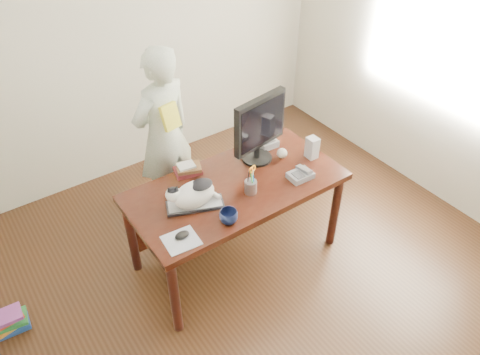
% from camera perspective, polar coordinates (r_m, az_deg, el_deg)
% --- Properties ---
extents(room, '(4.50, 4.50, 4.50)m').
position_cam_1_polar(room, '(2.70, 6.71, 2.35)').
color(room, black).
rests_on(room, ground).
extents(desk, '(1.60, 0.80, 0.75)m').
position_cam_1_polar(desk, '(3.58, -1.18, -2.05)').
color(desk, black).
rests_on(desk, ground).
extents(keyboard, '(0.42, 0.29, 0.02)m').
position_cam_1_polar(keyboard, '(3.27, -5.49, -3.32)').
color(keyboard, black).
rests_on(keyboard, desk).
extents(cat, '(0.38, 0.29, 0.22)m').
position_cam_1_polar(cat, '(3.20, -5.82, -1.98)').
color(cat, white).
rests_on(cat, keyboard).
extents(monitor, '(0.49, 0.28, 0.55)m').
position_cam_1_polar(monitor, '(3.51, 2.41, 6.26)').
color(monitor, black).
rests_on(monitor, desk).
extents(pen_cup, '(0.11, 0.11, 0.23)m').
position_cam_1_polar(pen_cup, '(3.34, 1.32, -0.96)').
color(pen_cup, '#9C9BA1').
rests_on(pen_cup, desk).
extents(mousepad, '(0.23, 0.22, 0.00)m').
position_cam_1_polar(mousepad, '(3.05, -7.19, -7.62)').
color(mousepad, '#B6BAC3').
rests_on(mousepad, desk).
extents(mouse, '(0.10, 0.07, 0.04)m').
position_cam_1_polar(mouse, '(3.05, -7.07, -6.97)').
color(mouse, black).
rests_on(mouse, mousepad).
extents(coffee_mug, '(0.18, 0.18, 0.10)m').
position_cam_1_polar(coffee_mug, '(3.11, -1.40, -4.80)').
color(coffee_mug, '#0C1433').
rests_on(coffee_mug, desk).
extents(phone, '(0.18, 0.15, 0.08)m').
position_cam_1_polar(phone, '(3.52, 7.41, 0.35)').
color(phone, slate).
rests_on(phone, desk).
extents(speaker, '(0.08, 0.09, 0.18)m').
position_cam_1_polar(speaker, '(3.71, 8.78, 3.61)').
color(speaker, '#959597').
rests_on(speaker, desk).
extents(baseball, '(0.08, 0.08, 0.08)m').
position_cam_1_polar(baseball, '(3.70, 5.15, 2.97)').
color(baseball, white).
rests_on(baseball, desk).
extents(book_stack, '(0.23, 0.20, 0.08)m').
position_cam_1_polar(book_stack, '(3.56, -6.36, 1.03)').
color(book_stack, '#4B1418').
rests_on(book_stack, desk).
extents(calculator, '(0.16, 0.21, 0.06)m').
position_cam_1_polar(calculator, '(3.85, 3.06, 4.47)').
color(calculator, slate).
rests_on(calculator, desk).
extents(person, '(0.64, 0.49, 1.57)m').
position_cam_1_polar(person, '(3.96, -9.30, 5.07)').
color(person, white).
rests_on(person, ground).
extents(held_book, '(0.16, 0.12, 0.21)m').
position_cam_1_polar(held_book, '(3.69, -8.49, 7.36)').
color(held_book, yellow).
rests_on(held_book, person).
extents(book_pile_b, '(0.26, 0.20, 0.15)m').
position_cam_1_polar(book_pile_b, '(3.84, -26.32, -15.41)').
color(book_pile_b, navy).
rests_on(book_pile_b, ground).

